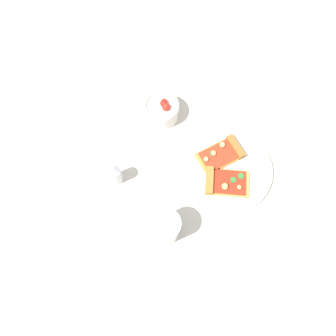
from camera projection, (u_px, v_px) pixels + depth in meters
ground_plane at (223, 172)px, 0.96m from camera, size 2.40×2.40×0.00m
plate at (227, 169)px, 0.95m from camera, size 0.26×0.26×0.01m
pizza_slice_near at (224, 182)px, 0.93m from camera, size 0.12×0.08×0.02m
pizza_slice_far at (223, 153)px, 0.96m from camera, size 0.14×0.13×0.02m
salad_bowl at (162, 110)px, 0.99m from camera, size 0.10×0.10×0.07m
soda_glass at (165, 227)px, 0.86m from camera, size 0.08×0.08×0.10m
pepper_shaker at (116, 174)px, 0.91m from camera, size 0.03×0.03×0.08m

